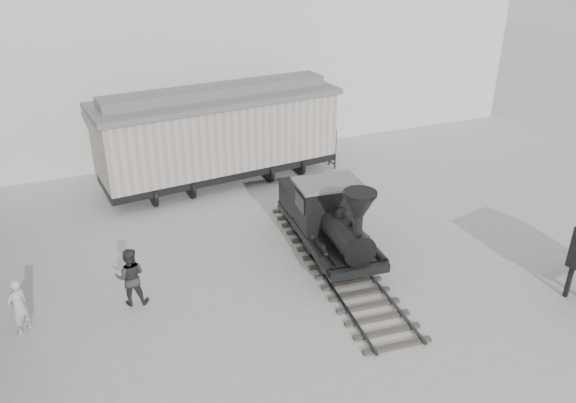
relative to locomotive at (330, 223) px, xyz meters
name	(u,v)px	position (x,y,z in m)	size (l,w,h in m)	color
ground	(339,329)	(-1.49, -3.60, -1.15)	(90.00, 90.00, 0.00)	#9E9E9B
north_wall	(191,33)	(-1.49, 11.38, 4.40)	(34.00, 2.51, 11.00)	silver
locomotive	(330,223)	(0.00, 0.00, 0.00)	(2.74, 8.98, 3.12)	#362E29
boxcar	(219,133)	(-1.57, 7.27, 1.01)	(10.36, 4.17, 4.13)	black
visitor_a	(18,307)	(-9.36, -0.44, -0.34)	(0.59, 0.39, 1.62)	beige
visitor_b	(131,277)	(-6.43, -0.25, -0.27)	(0.86, 0.67, 1.77)	#2F2F31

